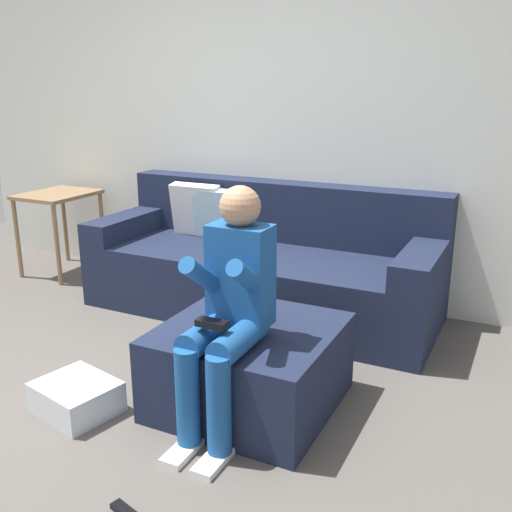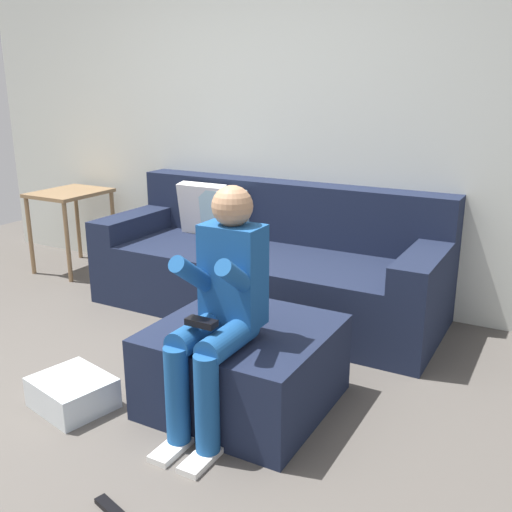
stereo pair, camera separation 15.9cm
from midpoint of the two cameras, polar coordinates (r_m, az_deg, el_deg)
The scene contains 9 objects.
ground_plane at distance 3.16m, azimuth -16.62°, elevation -14.13°, with size 7.30×7.30×0.00m, color #544F49.
wall_back at distance 4.49m, azimuth 2.19°, elevation 12.95°, with size 5.62×0.10×2.58m, color silver.
couch_sectional at distance 4.16m, azimuth 2.24°, elevation -0.93°, with size 2.45×0.94×0.88m.
ottoman at distance 2.98m, azimuth 0.33°, elevation -10.71°, with size 0.83×0.82×0.42m, color #192138.
person_seated at distance 2.63m, azimuth -1.88°, elevation -4.87°, with size 0.29×0.62×1.14m.
storage_bin at distance 3.13m, azimuth -16.13°, elevation -12.75°, with size 0.38×0.32×0.16m, color silver.
side_table at distance 5.22m, azimuth -16.92°, elevation 4.91°, with size 0.50×0.60×0.69m.
remote_near_ottoman at distance 2.48m, azimuth -12.08°, elevation -23.12°, with size 0.17×0.05×0.02m, color black.
remote_by_storage_bin at distance 3.04m, azimuth -7.48°, elevation -14.58°, with size 0.14×0.05×0.02m, color black.
Camera 2 is at (2.09, -1.81, 1.58)m, focal length 40.79 mm.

